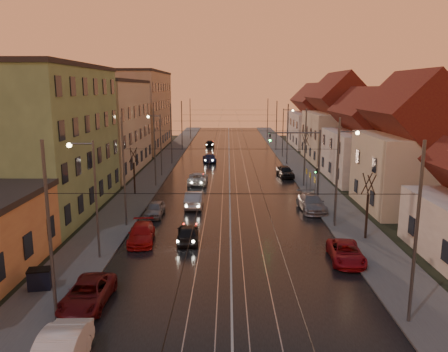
{
  "coord_description": "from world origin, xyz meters",
  "views": [
    {
      "loc": [
        -0.21,
        -25.49,
        11.28
      ],
      "look_at": [
        -0.61,
        19.24,
        2.23
      ],
      "focal_mm": 35.0,
      "sensor_mm": 36.0,
      "label": 1
    }
  ],
  "objects_px": {
    "driving_car_4": "(210,143)",
    "parked_left_1": "(88,294)",
    "driving_car_2": "(198,178)",
    "driving_car_0": "(188,233)",
    "parked_right_0": "(346,253)",
    "parked_right_1": "(311,203)",
    "parked_left_3": "(155,209)",
    "parked_left_2": "(141,234)",
    "street_lamp_2": "(158,139)",
    "driving_car_1": "(194,199)",
    "driving_car_3": "(209,158)",
    "street_lamp_0": "(91,188)",
    "traffic_light_mast": "(309,156)",
    "street_lamp_1": "(341,167)",
    "parked_right_2": "(285,172)",
    "street_lamp_3": "(285,128)",
    "dumpster": "(40,279)"
  },
  "relations": [
    {
      "from": "parked_right_0",
      "to": "street_lamp_3",
      "type": "bearing_deg",
      "value": 91.97
    },
    {
      "from": "driving_car_2",
      "to": "street_lamp_0",
      "type": "bearing_deg",
      "value": 77.08
    },
    {
      "from": "street_lamp_1",
      "to": "driving_car_0",
      "type": "distance_m",
      "value": 13.75
    },
    {
      "from": "driving_car_4",
      "to": "parked_right_0",
      "type": "bearing_deg",
      "value": 96.06
    },
    {
      "from": "driving_car_3",
      "to": "parked_right_2",
      "type": "xyz_separation_m",
      "value": [
        10.21,
        -11.49,
        0.07
      ]
    },
    {
      "from": "driving_car_4",
      "to": "parked_left_2",
      "type": "xyz_separation_m",
      "value": [
        -2.91,
        -53.77,
        -0.0
      ]
    },
    {
      "from": "driving_car_4",
      "to": "traffic_light_mast",
      "type": "bearing_deg",
      "value": 100.79
    },
    {
      "from": "traffic_light_mast",
      "to": "parked_left_3",
      "type": "relative_size",
      "value": 1.88
    },
    {
      "from": "street_lamp_1",
      "to": "driving_car_2",
      "type": "xyz_separation_m",
      "value": [
        -12.9,
        15.49,
        -4.21
      ]
    },
    {
      "from": "parked_left_3",
      "to": "parked_left_1",
      "type": "bearing_deg",
      "value": -92.5
    },
    {
      "from": "parked_left_1",
      "to": "parked_right_0",
      "type": "relative_size",
      "value": 1.03
    },
    {
      "from": "parked_right_0",
      "to": "parked_right_2",
      "type": "distance_m",
      "value": 27.82
    },
    {
      "from": "street_lamp_1",
      "to": "parked_left_1",
      "type": "xyz_separation_m",
      "value": [
        -16.7,
        -14.28,
        -4.25
      ]
    },
    {
      "from": "street_lamp_2",
      "to": "driving_car_1",
      "type": "relative_size",
      "value": 1.7
    },
    {
      "from": "parked_left_1",
      "to": "dumpster",
      "type": "xyz_separation_m",
      "value": [
        -3.19,
        1.59,
        0.06
      ]
    },
    {
      "from": "parked_left_3",
      "to": "parked_right_0",
      "type": "relative_size",
      "value": 0.86
    },
    {
      "from": "parked_left_3",
      "to": "driving_car_0",
      "type": "bearing_deg",
      "value": -60.93
    },
    {
      "from": "parked_right_1",
      "to": "driving_car_1",
      "type": "bearing_deg",
      "value": 170.09
    },
    {
      "from": "street_lamp_1",
      "to": "driving_car_1",
      "type": "height_order",
      "value": "street_lamp_1"
    },
    {
      "from": "parked_left_1",
      "to": "parked_right_1",
      "type": "relative_size",
      "value": 0.89
    },
    {
      "from": "driving_car_4",
      "to": "parked_right_1",
      "type": "xyz_separation_m",
      "value": [
        11.33,
        -45.17,
        0.09
      ]
    },
    {
      "from": "street_lamp_1",
      "to": "traffic_light_mast",
      "type": "relative_size",
      "value": 1.11
    },
    {
      "from": "driving_car_4",
      "to": "parked_left_1",
      "type": "xyz_separation_m",
      "value": [
        -3.87,
        -63.41,
        -0.02
      ]
    },
    {
      "from": "parked_left_3",
      "to": "parked_right_1",
      "type": "relative_size",
      "value": 0.74
    },
    {
      "from": "street_lamp_3",
      "to": "parked_right_0",
      "type": "height_order",
      "value": "street_lamp_3"
    },
    {
      "from": "street_lamp_1",
      "to": "parked_left_3",
      "type": "distance_m",
      "value": 16.54
    },
    {
      "from": "traffic_light_mast",
      "to": "parked_left_2",
      "type": "bearing_deg",
      "value": -139.18
    },
    {
      "from": "street_lamp_3",
      "to": "traffic_light_mast",
      "type": "bearing_deg",
      "value": -92.27
    },
    {
      "from": "traffic_light_mast",
      "to": "driving_car_3",
      "type": "height_order",
      "value": "traffic_light_mast"
    },
    {
      "from": "street_lamp_0",
      "to": "driving_car_4",
      "type": "distance_m",
      "value": 57.54
    },
    {
      "from": "street_lamp_3",
      "to": "parked_right_0",
      "type": "distance_m",
      "value": 44.45
    },
    {
      "from": "parked_left_3",
      "to": "parked_left_2",
      "type": "bearing_deg",
      "value": -88.5
    },
    {
      "from": "driving_car_3",
      "to": "parked_right_0",
      "type": "height_order",
      "value": "driving_car_3"
    },
    {
      "from": "parked_left_1",
      "to": "parked_left_2",
      "type": "relative_size",
      "value": 1.02
    },
    {
      "from": "street_lamp_1",
      "to": "parked_left_2",
      "type": "height_order",
      "value": "street_lamp_1"
    },
    {
      "from": "street_lamp_0",
      "to": "traffic_light_mast",
      "type": "bearing_deg",
      "value": 43.1
    },
    {
      "from": "driving_car_2",
      "to": "driving_car_4",
      "type": "distance_m",
      "value": 33.64
    },
    {
      "from": "parked_left_1",
      "to": "parked_right_2",
      "type": "relative_size",
      "value": 1.07
    },
    {
      "from": "parked_right_1",
      "to": "driving_car_3",
      "type": "bearing_deg",
      "value": 108.01
    },
    {
      "from": "parked_left_3",
      "to": "parked_right_0",
      "type": "distance_m",
      "value": 17.66
    },
    {
      "from": "driving_car_2",
      "to": "parked_left_3",
      "type": "distance_m",
      "value": 13.75
    },
    {
      "from": "street_lamp_3",
      "to": "driving_car_2",
      "type": "bearing_deg",
      "value": -122.18
    },
    {
      "from": "street_lamp_0",
      "to": "parked_right_2",
      "type": "relative_size",
      "value": 1.85
    },
    {
      "from": "driving_car_4",
      "to": "parked_left_1",
      "type": "relative_size",
      "value": 0.84
    },
    {
      "from": "driving_car_1",
      "to": "driving_car_4",
      "type": "xyz_separation_m",
      "value": [
        -0.28,
        43.92,
        -0.12
      ]
    },
    {
      "from": "street_lamp_0",
      "to": "traffic_light_mast",
      "type": "distance_m",
      "value": 23.42
    },
    {
      "from": "driving_car_0",
      "to": "parked_right_0",
      "type": "relative_size",
      "value": 0.88
    },
    {
      "from": "dumpster",
      "to": "street_lamp_3",
      "type": "bearing_deg",
      "value": 56.3
    },
    {
      "from": "parked_left_1",
      "to": "parked_left_3",
      "type": "height_order",
      "value": "parked_left_3"
    },
    {
      "from": "street_lamp_0",
      "to": "driving_car_1",
      "type": "bearing_deg",
      "value": 66.83
    }
  ]
}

